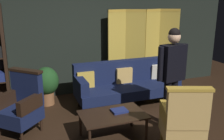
{
  "coord_description": "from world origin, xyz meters",
  "views": [
    {
      "loc": [
        -1.5,
        -3.2,
        2.15
      ],
      "look_at": [
        0.0,
        0.8,
        0.95
      ],
      "focal_mm": 41.44,
      "sensor_mm": 36.0,
      "label": 1
    }
  ],
  "objects_px": {
    "armchair_gilt_accent": "(184,121)",
    "book_navy_cloth": "(119,111)",
    "potted_plant": "(46,83)",
    "standing_figure": "(172,70)",
    "coffee_table": "(113,117)",
    "armchair_wing_left": "(21,105)",
    "folding_screen": "(143,49)",
    "velvet_couch": "(126,82)"
  },
  "relations": [
    {
      "from": "folding_screen",
      "to": "potted_plant",
      "type": "relative_size",
      "value": 2.38
    },
    {
      "from": "armchair_gilt_accent",
      "to": "standing_figure",
      "type": "xyz_separation_m",
      "value": [
        0.22,
        0.68,
        0.54
      ]
    },
    {
      "from": "potted_plant",
      "to": "folding_screen",
      "type": "bearing_deg",
      "value": 3.93
    },
    {
      "from": "folding_screen",
      "to": "potted_plant",
      "type": "height_order",
      "value": "folding_screen"
    },
    {
      "from": "velvet_couch",
      "to": "book_navy_cloth",
      "type": "height_order",
      "value": "velvet_couch"
    },
    {
      "from": "coffee_table",
      "to": "standing_figure",
      "type": "height_order",
      "value": "standing_figure"
    },
    {
      "from": "folding_screen",
      "to": "book_navy_cloth",
      "type": "relative_size",
      "value": 7.83
    },
    {
      "from": "folding_screen",
      "to": "book_navy_cloth",
      "type": "distance_m",
      "value": 2.38
    },
    {
      "from": "armchair_gilt_accent",
      "to": "velvet_couch",
      "type": "bearing_deg",
      "value": 91.18
    },
    {
      "from": "armchair_gilt_accent",
      "to": "book_navy_cloth",
      "type": "xyz_separation_m",
      "value": [
        -0.67,
        0.73,
        -0.05
      ]
    },
    {
      "from": "folding_screen",
      "to": "armchair_gilt_accent",
      "type": "bearing_deg",
      "value": -104.88
    },
    {
      "from": "folding_screen",
      "to": "armchair_wing_left",
      "type": "relative_size",
      "value": 1.83
    },
    {
      "from": "armchair_gilt_accent",
      "to": "standing_figure",
      "type": "distance_m",
      "value": 0.89
    },
    {
      "from": "armchair_wing_left",
      "to": "standing_figure",
      "type": "xyz_separation_m",
      "value": [
        2.32,
        -0.71,
        0.54
      ]
    },
    {
      "from": "coffee_table",
      "to": "armchair_gilt_accent",
      "type": "bearing_deg",
      "value": -40.85
    },
    {
      "from": "coffee_table",
      "to": "potted_plant",
      "type": "relative_size",
      "value": 1.25
    },
    {
      "from": "standing_figure",
      "to": "book_navy_cloth",
      "type": "height_order",
      "value": "standing_figure"
    },
    {
      "from": "coffee_table",
      "to": "potted_plant",
      "type": "bearing_deg",
      "value": 114.25
    },
    {
      "from": "coffee_table",
      "to": "armchair_wing_left",
      "type": "distance_m",
      "value": 1.49
    },
    {
      "from": "coffee_table",
      "to": "armchair_wing_left",
      "type": "height_order",
      "value": "armchair_wing_left"
    },
    {
      "from": "book_navy_cloth",
      "to": "armchair_wing_left",
      "type": "bearing_deg",
      "value": 155.54
    },
    {
      "from": "standing_figure",
      "to": "folding_screen",
      "type": "bearing_deg",
      "value": 76.14
    },
    {
      "from": "coffee_table",
      "to": "book_navy_cloth",
      "type": "xyz_separation_m",
      "value": [
        0.13,
        0.04,
        0.06
      ]
    },
    {
      "from": "armchair_wing_left",
      "to": "book_navy_cloth",
      "type": "bearing_deg",
      "value": -24.46
    },
    {
      "from": "book_navy_cloth",
      "to": "coffee_table",
      "type": "bearing_deg",
      "value": -161.08
    },
    {
      "from": "potted_plant",
      "to": "book_navy_cloth",
      "type": "relative_size",
      "value": 3.29
    },
    {
      "from": "folding_screen",
      "to": "coffee_table",
      "type": "relative_size",
      "value": 1.9
    },
    {
      "from": "armchair_wing_left",
      "to": "potted_plant",
      "type": "height_order",
      "value": "armchair_wing_left"
    },
    {
      "from": "potted_plant",
      "to": "book_navy_cloth",
      "type": "distance_m",
      "value": 1.94
    },
    {
      "from": "potted_plant",
      "to": "velvet_couch",
      "type": "bearing_deg",
      "value": -18.32
    },
    {
      "from": "velvet_couch",
      "to": "coffee_table",
      "type": "relative_size",
      "value": 2.12
    },
    {
      "from": "velvet_couch",
      "to": "coffee_table",
      "type": "height_order",
      "value": "velvet_couch"
    },
    {
      "from": "coffee_table",
      "to": "folding_screen",
      "type": "bearing_deg",
      "value": 52.06
    },
    {
      "from": "folding_screen",
      "to": "velvet_couch",
      "type": "relative_size",
      "value": 0.9
    },
    {
      "from": "armchair_wing_left",
      "to": "potted_plant",
      "type": "bearing_deg",
      "value": 63.94
    },
    {
      "from": "folding_screen",
      "to": "armchair_wing_left",
      "type": "xyz_separation_m",
      "value": [
        -2.8,
        -1.22,
        -0.5
      ]
    },
    {
      "from": "folding_screen",
      "to": "velvet_couch",
      "type": "xyz_separation_m",
      "value": [
        -0.73,
        -0.67,
        -0.53
      ]
    },
    {
      "from": "book_navy_cloth",
      "to": "standing_figure",
      "type": "bearing_deg",
      "value": -3.47
    },
    {
      "from": "velvet_couch",
      "to": "coffee_table",
      "type": "distance_m",
      "value": 1.46
    },
    {
      "from": "book_navy_cloth",
      "to": "folding_screen",
      "type": "bearing_deg",
      "value": 53.86
    },
    {
      "from": "coffee_table",
      "to": "velvet_couch",
      "type": "bearing_deg",
      "value": 58.57
    },
    {
      "from": "folding_screen",
      "to": "coffee_table",
      "type": "height_order",
      "value": "folding_screen"
    }
  ]
}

